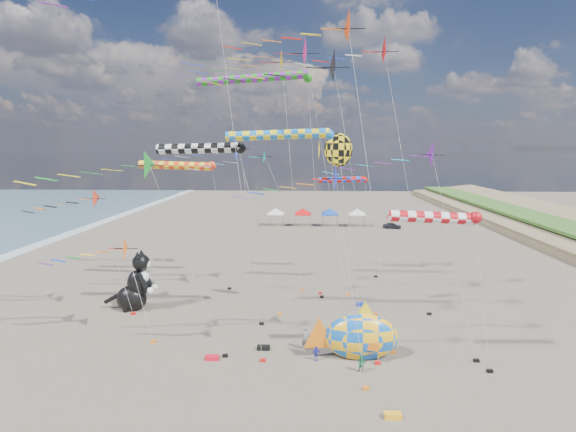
# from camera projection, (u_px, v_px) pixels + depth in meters

# --- Properties ---
(ground) EXTENTS (260.00, 260.00, 0.00)m
(ground) POSITION_uv_depth(u_px,v_px,m) (310.00, 419.00, 23.76)
(ground) COLOR brown
(ground) RESTS_ON ground
(delta_kite_0) EXTENTS (11.86, 2.48, 23.19)m
(delta_kite_0) POSITION_uv_depth(u_px,v_px,m) (384.00, 53.00, 35.59)
(delta_kite_0) COLOR #D20300
(delta_kite_0) RESTS_ON ground
(delta_kite_2) EXTENTS (12.56, 2.33, 23.56)m
(delta_kite_2) POSITION_uv_depth(u_px,v_px,m) (260.00, 63.00, 41.93)
(delta_kite_2) COLOR yellow
(delta_kite_2) RESTS_ON ground
(delta_kite_3) EXTENTS (10.56, 2.19, 15.33)m
(delta_kite_3) POSITION_uv_depth(u_px,v_px,m) (231.00, 152.00, 36.64)
(delta_kite_3) COLOR #182AE2
(delta_kite_3) RESTS_ON ground
(delta_kite_4) EXTENTS (9.53, 1.80, 14.76)m
(delta_kite_4) POSITION_uv_depth(u_px,v_px,m) (423.00, 160.00, 28.27)
(delta_kite_4) COLOR #7019A2
(delta_kite_4) RESTS_ON ground
(delta_kite_5) EXTENTS (12.06, 2.08, 14.22)m
(delta_kite_5) POSITION_uv_depth(u_px,v_px,m) (146.00, 169.00, 29.12)
(delta_kite_5) COLOR #159328
(delta_kite_5) RESTS_ON ground
(delta_kite_6) EXTENTS (11.40, 1.68, 14.36)m
(delta_kite_6) POSITION_uv_depth(u_px,v_px,m) (259.00, 160.00, 42.46)
(delta_kite_6) COLOR #10BCB3
(delta_kite_6) RESTS_ON ground
(delta_kite_7) EXTENTS (8.16, 1.82, 13.42)m
(delta_kite_7) POSITION_uv_depth(u_px,v_px,m) (314.00, 185.00, 24.96)
(delta_kite_7) COLOR #1B24C7
(delta_kite_7) RESTS_ON ground
(delta_kite_8) EXTENTS (17.86, 2.96, 24.59)m
(delta_kite_8) POSITION_uv_depth(u_px,v_px,m) (290.00, 52.00, 40.73)
(delta_kite_8) COLOR #CF156C
(delta_kite_8) RESTS_ON ground
(delta_kite_9) EXTENTS (14.14, 2.87, 21.99)m
(delta_kite_9) POSITION_uv_depth(u_px,v_px,m) (321.00, 71.00, 35.78)
(delta_kite_9) COLOR black
(delta_kite_9) RESTS_ON ground
(delta_kite_10) EXTENTS (10.49, 2.42, 23.19)m
(delta_kite_10) POSITION_uv_depth(u_px,v_px,m) (351.00, 28.00, 28.30)
(delta_kite_10) COLOR #FF3E01
(delta_kite_10) RESTS_ON ground
(delta_kite_11) EXTENTS (8.42, 1.72, 11.05)m
(delta_kite_11) POSITION_uv_depth(u_px,v_px,m) (87.00, 202.00, 37.35)
(delta_kite_11) COLOR red
(delta_kite_11) RESTS_ON ground
(delta_kite_12) EXTENTS (8.17, 1.89, 8.07)m
(delta_kite_12) POSITION_uv_depth(u_px,v_px,m) (109.00, 252.00, 32.19)
(delta_kite_12) COLOR orange
(delta_kite_12) RESTS_ON ground
(windsock_0) EXTENTS (6.63, 0.67, 11.19)m
(windsock_0) POSITION_uv_depth(u_px,v_px,m) (345.00, 181.00, 48.47)
(windsock_0) COLOR red
(windsock_0) RESTS_ON ground
(windsock_1) EXTENTS (9.32, 0.76, 15.57)m
(windsock_1) POSITION_uv_depth(u_px,v_px,m) (283.00, 136.00, 33.08)
(windsock_1) COLOR blue
(windsock_1) RESTS_ON ground
(windsock_2) EXTENTS (6.99, 0.75, 10.40)m
(windsock_2) POSITION_uv_depth(u_px,v_px,m) (438.00, 218.00, 27.37)
(windsock_2) COLOR red
(windsock_2) RESTS_ON ground
(windsock_3) EXTENTS (8.16, 0.82, 14.60)m
(windsock_3) POSITION_uv_depth(u_px,v_px,m) (204.00, 149.00, 34.53)
(windsock_3) COLOR black
(windsock_3) RESTS_ON ground
(windsock_4) EXTENTS (11.71, 0.82, 20.84)m
(windsock_4) POSITION_uv_depth(u_px,v_px,m) (257.00, 79.00, 40.33)
(windsock_4) COLOR #1D8E19
(windsock_4) RESTS_ON ground
(windsock_5) EXTENTS (8.95, 0.85, 12.97)m
(windsock_5) POSITION_uv_depth(u_px,v_px,m) (179.00, 166.00, 44.01)
(windsock_5) COLOR red
(windsock_5) RESTS_ON ground
(angelfish_kite) EXTENTS (3.74, 3.02, 15.39)m
(angelfish_kite) POSITION_uv_depth(u_px,v_px,m) (336.00, 151.00, 35.37)
(angelfish_kite) COLOR yellow
(angelfish_kite) RESTS_ON ground
(cat_inflatable) EXTENTS (4.03, 2.05, 5.41)m
(cat_inflatable) POSITION_uv_depth(u_px,v_px,m) (134.00, 280.00, 39.58)
(cat_inflatable) COLOR black
(cat_inflatable) RESTS_ON ground
(fish_inflatable) EXTENTS (6.70, 2.45, 4.23)m
(fish_inflatable) POSITION_uv_depth(u_px,v_px,m) (360.00, 337.00, 30.59)
(fish_inflatable) COLOR blue
(fish_inflatable) RESTS_ON ground
(person_adult) EXTENTS (0.65, 0.45, 1.72)m
(person_adult) POSITION_uv_depth(u_px,v_px,m) (306.00, 338.00, 31.85)
(person_adult) COLOR gray
(person_adult) RESTS_ON ground
(child_green) EXTENTS (0.73, 0.69, 1.18)m
(child_green) POSITION_uv_depth(u_px,v_px,m) (361.00, 364.00, 28.59)
(child_green) COLOR #177443
(child_green) RESTS_ON ground
(child_blue) EXTENTS (0.64, 0.42, 1.01)m
(child_blue) POSITION_uv_depth(u_px,v_px,m) (316.00, 354.00, 30.20)
(child_blue) COLOR #2A2BBC
(child_blue) RESTS_ON ground
(kite_bag_0) EXTENTS (0.90, 0.44, 0.30)m
(kite_bag_0) POSITION_uv_depth(u_px,v_px,m) (212.00, 358.00, 30.39)
(kite_bag_0) COLOR red
(kite_bag_0) RESTS_ON ground
(kite_bag_1) EXTENTS (0.90, 0.44, 0.30)m
(kite_bag_1) POSITION_uv_depth(u_px,v_px,m) (393.00, 416.00, 23.80)
(kite_bag_1) COLOR #FFAF15
(kite_bag_1) RESTS_ON ground
(kite_bag_2) EXTENTS (0.90, 0.44, 0.30)m
(kite_bag_2) POSITION_uv_depth(u_px,v_px,m) (362.00, 304.00, 40.80)
(kite_bag_2) COLOR #122BB6
(kite_bag_2) RESTS_ON ground
(kite_bag_3) EXTENTS (0.90, 0.44, 0.30)m
(kite_bag_3) POSITION_uv_depth(u_px,v_px,m) (264.00, 348.00, 31.92)
(kite_bag_3) COLOR black
(kite_bag_3) RESTS_ON ground
(tent_row) EXTENTS (19.20, 4.20, 3.80)m
(tent_row) POSITION_uv_depth(u_px,v_px,m) (316.00, 209.00, 82.51)
(tent_row) COLOR white
(tent_row) RESTS_ON ground
(parked_car) EXTENTS (3.46, 2.06, 1.10)m
(parked_car) POSITION_uv_depth(u_px,v_px,m) (392.00, 225.00, 80.36)
(parked_car) COLOR #26262D
(parked_car) RESTS_ON ground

